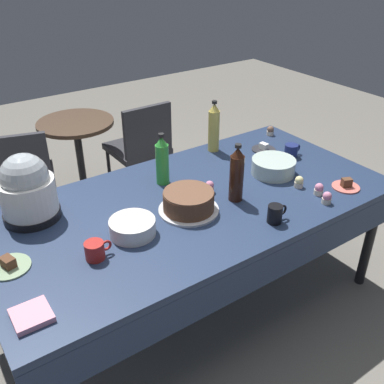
{
  "coord_description": "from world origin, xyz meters",
  "views": [
    {
      "loc": [
        -1.16,
        -1.67,
        1.99
      ],
      "look_at": [
        0.0,
        0.0,
        0.8
      ],
      "focal_mm": 41.3,
      "sensor_mm": 36.0,
      "label": 1
    }
  ],
  "objects_px": {
    "cupcake_cocoa": "(270,131)",
    "cupcake_berry": "(210,187)",
    "soda_bottle_cola": "(237,175)",
    "round_cafe_table": "(79,147)",
    "soda_bottle_lime_soda": "(162,161)",
    "coffee_mug_red": "(95,250)",
    "ceramic_snack_bowl": "(132,227)",
    "coffee_mug_black": "(275,214)",
    "maroon_chair_left": "(22,176)",
    "cupcake_vanilla": "(319,189)",
    "glass_salad_bowl": "(273,167)",
    "soda_bottle_ginger_ale": "(214,128)",
    "cupcake_lemon": "(327,198)",
    "frosted_layer_cake": "(189,202)",
    "dessert_plate_coral": "(346,185)",
    "coffee_mug_navy": "(291,150)",
    "potluck_table": "(192,210)",
    "dessert_plate_sage": "(9,265)",
    "cupcake_mint": "(299,182)",
    "dessert_plate_charcoal": "(264,148)",
    "maroon_chair_right": "(141,144)",
    "slow_cooker": "(27,190)"
  },
  "relations": [
    {
      "from": "cupcake_berry",
      "to": "soda_bottle_lime_soda",
      "type": "height_order",
      "value": "soda_bottle_lime_soda"
    },
    {
      "from": "soda_bottle_cola",
      "to": "coffee_mug_navy",
      "type": "relative_size",
      "value": 2.64
    },
    {
      "from": "dessert_plate_sage",
      "to": "maroon_chair_left",
      "type": "bearing_deg",
      "value": 73.6
    },
    {
      "from": "ceramic_snack_bowl",
      "to": "cupcake_berry",
      "type": "xyz_separation_m",
      "value": [
        0.54,
        0.11,
        -0.01
      ]
    },
    {
      "from": "cupcake_cocoa",
      "to": "cupcake_berry",
      "type": "distance_m",
      "value": 0.93
    },
    {
      "from": "frosted_layer_cake",
      "to": "maroon_chair_left",
      "type": "xyz_separation_m",
      "value": [
        -0.5,
        1.4,
        -0.31
      ]
    },
    {
      "from": "dessert_plate_charcoal",
      "to": "coffee_mug_black",
      "type": "height_order",
      "value": "coffee_mug_black"
    },
    {
      "from": "cupcake_vanilla",
      "to": "coffee_mug_navy",
      "type": "bearing_deg",
      "value": 62.12
    },
    {
      "from": "cupcake_vanilla",
      "to": "dessert_plate_coral",
      "type": "bearing_deg",
      "value": -11.38
    },
    {
      "from": "cupcake_lemon",
      "to": "coffee_mug_red",
      "type": "bearing_deg",
      "value": 167.3
    },
    {
      "from": "dessert_plate_sage",
      "to": "cupcake_vanilla",
      "type": "distance_m",
      "value": 1.6
    },
    {
      "from": "cupcake_vanilla",
      "to": "cupcake_cocoa",
      "type": "xyz_separation_m",
      "value": [
        0.36,
        0.76,
        0.0
      ]
    },
    {
      "from": "maroon_chair_right",
      "to": "cupcake_vanilla",
      "type": "bearing_deg",
      "value": -82.99
    },
    {
      "from": "coffee_mug_black",
      "to": "round_cafe_table",
      "type": "relative_size",
      "value": 0.16
    },
    {
      "from": "soda_bottle_cola",
      "to": "maroon_chair_left",
      "type": "bearing_deg",
      "value": 117.97
    },
    {
      "from": "ceramic_snack_bowl",
      "to": "soda_bottle_ginger_ale",
      "type": "height_order",
      "value": "soda_bottle_ginger_ale"
    },
    {
      "from": "round_cafe_table",
      "to": "potluck_table",
      "type": "bearing_deg",
      "value": -88.14
    },
    {
      "from": "coffee_mug_navy",
      "to": "round_cafe_table",
      "type": "height_order",
      "value": "coffee_mug_navy"
    },
    {
      "from": "cupcake_lemon",
      "to": "round_cafe_table",
      "type": "distance_m",
      "value": 2.09
    },
    {
      "from": "frosted_layer_cake",
      "to": "dessert_plate_coral",
      "type": "distance_m",
      "value": 0.92
    },
    {
      "from": "soda_bottle_lime_soda",
      "to": "coffee_mug_red",
      "type": "height_order",
      "value": "soda_bottle_lime_soda"
    },
    {
      "from": "dessert_plate_coral",
      "to": "potluck_table",
      "type": "bearing_deg",
      "value": 154.18
    },
    {
      "from": "potluck_table",
      "to": "maroon_chair_left",
      "type": "relative_size",
      "value": 2.59
    },
    {
      "from": "cupcake_mint",
      "to": "dessert_plate_sage",
      "type": "bearing_deg",
      "value": 172.1
    },
    {
      "from": "soda_bottle_cola",
      "to": "coffee_mug_red",
      "type": "distance_m",
      "value": 0.83
    },
    {
      "from": "cupcake_mint",
      "to": "maroon_chair_left",
      "type": "relative_size",
      "value": 0.08
    },
    {
      "from": "potluck_table",
      "to": "soda_bottle_cola",
      "type": "height_order",
      "value": "soda_bottle_cola"
    },
    {
      "from": "cupcake_lemon",
      "to": "soda_bottle_ginger_ale",
      "type": "xyz_separation_m",
      "value": [
        -0.09,
        0.88,
        0.13
      ]
    },
    {
      "from": "cupcake_lemon",
      "to": "maroon_chair_left",
      "type": "bearing_deg",
      "value": 123.03
    },
    {
      "from": "slow_cooker",
      "to": "soda_bottle_ginger_ale",
      "type": "distance_m",
      "value": 1.24
    },
    {
      "from": "soda_bottle_cola",
      "to": "coffee_mug_red",
      "type": "xyz_separation_m",
      "value": [
        -0.83,
        -0.04,
        -0.11
      ]
    },
    {
      "from": "soda_bottle_cola",
      "to": "round_cafe_table",
      "type": "relative_size",
      "value": 0.45
    },
    {
      "from": "potluck_table",
      "to": "ceramic_snack_bowl",
      "type": "relative_size",
      "value": 9.96
    },
    {
      "from": "dessert_plate_coral",
      "to": "cupcake_berry",
      "type": "height_order",
      "value": "cupcake_berry"
    },
    {
      "from": "cupcake_cocoa",
      "to": "cupcake_lemon",
      "type": "distance_m",
      "value": 0.94
    },
    {
      "from": "cupcake_vanilla",
      "to": "cupcake_cocoa",
      "type": "relative_size",
      "value": 1.0
    },
    {
      "from": "frosted_layer_cake",
      "to": "glass_salad_bowl",
      "type": "height_order",
      "value": "frosted_layer_cake"
    },
    {
      "from": "soda_bottle_ginger_ale",
      "to": "dessert_plate_coral",
      "type": "bearing_deg",
      "value": -69.28
    },
    {
      "from": "coffee_mug_navy",
      "to": "coffee_mug_black",
      "type": "height_order",
      "value": "coffee_mug_black"
    },
    {
      "from": "round_cafe_table",
      "to": "cupcake_cocoa",
      "type": "bearing_deg",
      "value": -47.9
    },
    {
      "from": "coffee_mug_navy",
      "to": "dessert_plate_charcoal",
      "type": "bearing_deg",
      "value": 114.56
    },
    {
      "from": "cupcake_berry",
      "to": "cupcake_mint",
      "type": "distance_m",
      "value": 0.51
    },
    {
      "from": "glass_salad_bowl",
      "to": "maroon_chair_left",
      "type": "height_order",
      "value": "maroon_chair_left"
    },
    {
      "from": "dessert_plate_charcoal",
      "to": "soda_bottle_lime_soda",
      "type": "height_order",
      "value": "soda_bottle_lime_soda"
    },
    {
      "from": "potluck_table",
      "to": "maroon_chair_left",
      "type": "xyz_separation_m",
      "value": [
        -0.57,
        1.32,
        -0.2
      ]
    },
    {
      "from": "glass_salad_bowl",
      "to": "dessert_plate_charcoal",
      "type": "relative_size",
      "value": 1.64
    },
    {
      "from": "soda_bottle_ginger_ale",
      "to": "coffee_mug_navy",
      "type": "distance_m",
      "value": 0.52
    },
    {
      "from": "dessert_plate_charcoal",
      "to": "dessert_plate_coral",
      "type": "height_order",
      "value": "dessert_plate_coral"
    },
    {
      "from": "soda_bottle_cola",
      "to": "soda_bottle_lime_soda",
      "type": "xyz_separation_m",
      "value": [
        -0.22,
        0.38,
        -0.01
      ]
    },
    {
      "from": "coffee_mug_black",
      "to": "maroon_chair_left",
      "type": "height_order",
      "value": "maroon_chair_left"
    }
  ]
}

